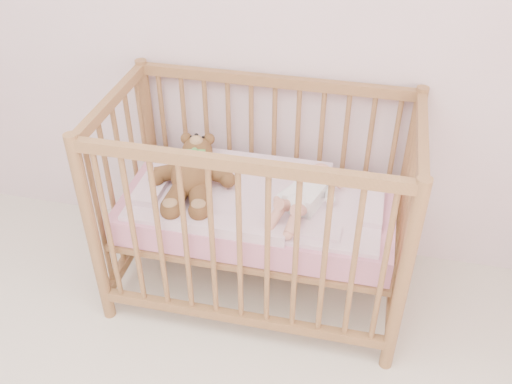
% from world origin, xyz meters
% --- Properties ---
extents(crib, '(1.36, 0.76, 1.00)m').
position_xyz_m(crib, '(0.32, 1.60, 0.50)').
color(crib, '#9E7143').
rests_on(crib, floor).
extents(mattress, '(1.22, 0.62, 0.13)m').
position_xyz_m(mattress, '(0.32, 1.60, 0.49)').
color(mattress, pink).
rests_on(mattress, crib).
extents(blanket, '(1.10, 0.58, 0.06)m').
position_xyz_m(blanket, '(0.32, 1.60, 0.56)').
color(blanket, '#DE99B7').
rests_on(blanket, mattress).
extents(baby, '(0.39, 0.56, 0.12)m').
position_xyz_m(baby, '(0.54, 1.58, 0.64)').
color(baby, white).
rests_on(baby, blanket).
extents(teddy_bear, '(0.51, 0.65, 0.16)m').
position_xyz_m(teddy_bear, '(0.02, 1.58, 0.65)').
color(teddy_bear, brown).
rests_on(teddy_bear, blanket).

